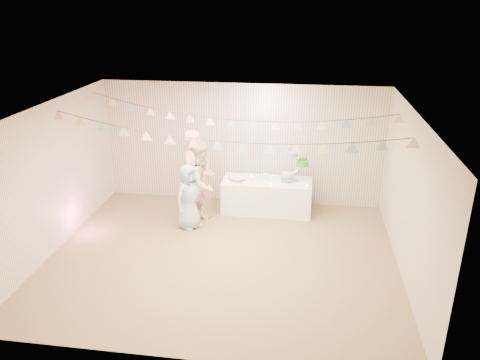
# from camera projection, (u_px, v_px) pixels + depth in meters

# --- Properties ---
(floor) EXTENTS (6.00, 6.00, 0.00)m
(floor) POSITION_uv_depth(u_px,v_px,m) (222.00, 257.00, 8.17)
(floor) COLOR brown
(floor) RESTS_ON ground
(ceiling) EXTENTS (6.00, 6.00, 0.00)m
(ceiling) POSITION_uv_depth(u_px,v_px,m) (220.00, 111.00, 7.22)
(ceiling) COLOR silver
(ceiling) RESTS_ON ground
(back_wall) EXTENTS (6.00, 6.00, 0.00)m
(back_wall) POSITION_uv_depth(u_px,v_px,m) (242.00, 144.00, 10.00)
(back_wall) COLOR silver
(back_wall) RESTS_ON ground
(front_wall) EXTENTS (6.00, 6.00, 0.00)m
(front_wall) POSITION_uv_depth(u_px,v_px,m) (182.00, 271.00, 5.39)
(front_wall) COLOR silver
(front_wall) RESTS_ON ground
(left_wall) EXTENTS (5.00, 5.00, 0.00)m
(left_wall) POSITION_uv_depth(u_px,v_px,m) (51.00, 179.00, 8.10)
(left_wall) COLOR silver
(left_wall) RESTS_ON ground
(right_wall) EXTENTS (5.00, 5.00, 0.00)m
(right_wall) POSITION_uv_depth(u_px,v_px,m) (410.00, 199.00, 7.30)
(right_wall) COLOR silver
(right_wall) RESTS_ON ground
(table) EXTENTS (1.85, 0.74, 0.69)m
(table) POSITION_uv_depth(u_px,v_px,m) (267.00, 196.00, 9.81)
(table) COLOR white
(table) RESTS_ON floor
(cake_stand) EXTENTS (0.61, 0.36, 0.69)m
(cake_stand) POSITION_uv_depth(u_px,v_px,m) (295.00, 163.00, 9.50)
(cake_stand) COLOR silver
(cake_stand) RESTS_ON table
(cake_bottom) EXTENTS (0.31, 0.31, 0.15)m
(cake_bottom) POSITION_uv_depth(u_px,v_px,m) (287.00, 175.00, 9.56)
(cake_bottom) COLOR #25ACA4
(cake_bottom) RESTS_ON cake_stand
(cake_middle) EXTENTS (0.27, 0.27, 0.22)m
(cake_middle) POSITION_uv_depth(u_px,v_px,m) (304.00, 161.00, 9.56)
(cake_middle) COLOR #23871D
(cake_middle) RESTS_ON cake_stand
(cake_top_tier) EXTENTS (0.25, 0.25, 0.19)m
(cake_top_tier) POSITION_uv_depth(u_px,v_px,m) (292.00, 150.00, 9.38)
(cake_top_tier) COLOR #43A2D5
(cake_top_tier) RESTS_ON cake_stand
(platter) EXTENTS (0.36, 0.36, 0.02)m
(platter) POSITION_uv_depth(u_px,v_px,m) (238.00, 177.00, 9.69)
(platter) COLOR white
(platter) RESTS_ON table
(posy) EXTENTS (0.12, 0.12, 0.14)m
(posy) POSITION_uv_depth(u_px,v_px,m) (265.00, 174.00, 9.68)
(posy) COLOR white
(posy) RESTS_ON table
(person_adult_a) EXTENTS (0.71, 0.82, 1.90)m
(person_adult_a) POSITION_uv_depth(u_px,v_px,m) (197.00, 178.00, 9.12)
(person_adult_a) COLOR pink
(person_adult_a) RESTS_ON floor
(person_adult_b) EXTENTS (0.87, 0.98, 1.69)m
(person_adult_b) POSITION_uv_depth(u_px,v_px,m) (202.00, 183.00, 9.15)
(person_adult_b) COLOR tan
(person_adult_b) RESTS_ON floor
(person_child) EXTENTS (0.70, 0.76, 1.30)m
(person_child) POSITION_uv_depth(u_px,v_px,m) (189.00, 196.00, 9.01)
(person_child) COLOR #90BBCD
(person_child) RESTS_ON floor
(bunting_back) EXTENTS (5.60, 1.10, 0.40)m
(bunting_back) POSITION_uv_depth(u_px,v_px,m) (231.00, 111.00, 8.32)
(bunting_back) COLOR pink
(bunting_back) RESTS_ON ceiling
(bunting_front) EXTENTS (5.60, 0.90, 0.36)m
(bunting_front) POSITION_uv_depth(u_px,v_px,m) (218.00, 132.00, 7.14)
(bunting_front) COLOR #72A5E5
(bunting_front) RESTS_ON ceiling
(tealight_0) EXTENTS (0.04, 0.04, 0.03)m
(tealight_0) POSITION_uv_depth(u_px,v_px,m) (228.00, 180.00, 9.64)
(tealight_0) COLOR #FFD88C
(tealight_0) RESTS_ON table
(tealight_1) EXTENTS (0.04, 0.04, 0.03)m
(tealight_1) POSITION_uv_depth(u_px,v_px,m) (251.00, 176.00, 9.89)
(tealight_1) COLOR #FFD88C
(tealight_1) RESTS_ON table
(tealight_2) EXTENTS (0.04, 0.04, 0.03)m
(tealight_2) POSITION_uv_depth(u_px,v_px,m) (271.00, 184.00, 9.46)
(tealight_2) COLOR #FFD88C
(tealight_2) RESTS_ON table
(tealight_3) EXTENTS (0.04, 0.04, 0.03)m
(tealight_3) POSITION_uv_depth(u_px,v_px,m) (285.00, 177.00, 9.83)
(tealight_3) COLOR #FFD88C
(tealight_3) RESTS_ON table
(tealight_4) EXTENTS (0.04, 0.04, 0.03)m
(tealight_4) POSITION_uv_depth(u_px,v_px,m) (307.00, 185.00, 9.40)
(tealight_4) COLOR #FFD88C
(tealight_4) RESTS_ON table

